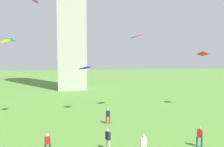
# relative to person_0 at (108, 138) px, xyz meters

# --- Properties ---
(person_0) EXTENTS (0.41, 0.51, 1.70)m
(person_0) POSITION_rel_person_0_xyz_m (0.00, 0.00, 0.00)
(person_0) COLOR silver
(person_0) RESTS_ON ground_plane
(person_2) EXTENTS (0.52, 0.27, 1.67)m
(person_2) POSITION_rel_person_0_xyz_m (1.05, 7.16, -0.02)
(person_2) COLOR red
(person_2) RESTS_ON ground_plane
(person_3) EXTENTS (0.50, 0.42, 1.68)m
(person_3) POSITION_rel_person_0_xyz_m (7.65, -0.70, -0.01)
(person_3) COLOR #235693
(person_3) RESTS_ON ground_plane
(person_4) EXTENTS (0.55, 0.28, 1.77)m
(person_4) POSITION_rel_person_0_xyz_m (2.40, -1.90, 0.04)
(person_4) COLOR silver
(person_4) RESTS_ON ground_plane
(person_5) EXTENTS (0.47, 0.34, 1.57)m
(person_5) POSITION_rel_person_0_xyz_m (-4.76, -0.04, -0.08)
(person_5) COLOR #2D3338
(person_5) RESTS_ON ground_plane
(kite_flying_0) EXTENTS (1.14, 0.88, 0.58)m
(kite_flying_0) POSITION_rel_person_0_xyz_m (-10.18, 9.62, 8.29)
(kite_flying_0) COLOR #BCBC06
(kite_flying_1) EXTENTS (1.02, 1.21, 0.45)m
(kite_flying_1) POSITION_rel_person_0_xyz_m (-10.80, 14.13, 8.76)
(kite_flying_1) COLOR #26CFB0
(kite_flying_2) EXTENTS (1.63, 1.67, 0.42)m
(kite_flying_2) POSITION_rel_person_0_xyz_m (-1.15, 13.14, 5.03)
(kite_flying_2) COLOR #1406C8
(kite_flying_3) EXTENTS (0.71, 1.13, 0.51)m
(kite_flying_3) POSITION_rel_person_0_xyz_m (-6.79, 8.56, 12.64)
(kite_flying_3) COLOR #AC2FEC
(kite_flying_4) EXTENTS (1.65, 1.51, 0.54)m
(kite_flying_4) POSITION_rel_person_0_xyz_m (5.88, 12.54, 9.31)
(kite_flying_4) COLOR #C80B81
(kite_flying_5) EXTENTS (1.13, 1.48, 0.68)m
(kite_flying_5) POSITION_rel_person_0_xyz_m (15.85, 13.08, 6.92)
(kite_flying_5) COLOR red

